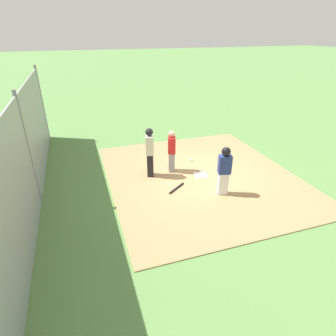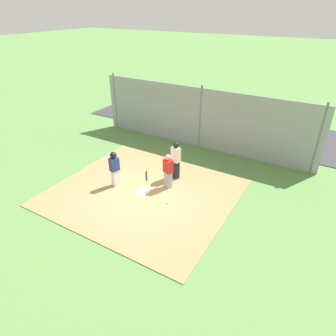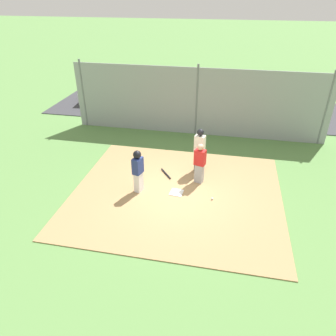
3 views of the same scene
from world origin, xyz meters
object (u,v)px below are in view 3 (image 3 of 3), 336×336
object	(u,v)px
baseball_bat	(166,174)
home_plate	(177,192)
catcher	(200,163)
parked_car_silver	(115,94)
parked_car_white	(200,101)
baseball	(212,199)
umpire	(200,149)
parked_car_red	(248,99)
runner	(138,169)

from	to	relation	value
baseball_bat	home_plate	bearing A→B (deg)	-8.06
home_plate	catcher	distance (m)	1.36
parked_car_silver	parked_car_white	bearing A→B (deg)	-9.26
baseball	parked_car_silver	distance (m)	11.37
catcher	baseball_bat	xyz separation A→B (m)	(1.30, -0.27, -0.76)
catcher	umpire	world-z (taller)	umpire
baseball_bat	parked_car_red	bearing A→B (deg)	122.76
parked_car_silver	umpire	bearing A→B (deg)	-56.18
parked_car_silver	baseball	bearing A→B (deg)	-59.53
home_plate	parked_car_white	size ratio (longest dim) A/B	0.10
runner	parked_car_silver	size ratio (longest dim) A/B	0.36
catcher	parked_car_silver	size ratio (longest dim) A/B	0.35
umpire	runner	xyz separation A→B (m)	(1.90, 1.84, -0.03)
home_plate	catcher	xyz separation A→B (m)	(-0.68, -0.87, 0.78)
home_plate	parked_car_red	bearing A→B (deg)	-105.08
umpire	parked_car_red	xyz separation A→B (m)	(-1.97, -7.72, -0.34)
home_plate	parked_car_red	size ratio (longest dim) A/B	0.10
runner	catcher	bearing A→B (deg)	42.35
baseball	parked_car_silver	world-z (taller)	parked_car_silver
home_plate	baseball	world-z (taller)	baseball
umpire	parked_car_silver	distance (m)	9.47
parked_car_white	baseball_bat	bearing A→B (deg)	-90.37
baseball_bat	catcher	bearing A→B (deg)	41.72
runner	baseball_bat	distance (m)	1.70
runner	parked_car_silver	distance (m)	10.02
umpire	home_plate	bearing A→B (deg)	-4.44
runner	parked_car_white	distance (m)	8.88
parked_car_white	parked_car_silver	world-z (taller)	same
catcher	baseball	bearing A→B (deg)	46.45
runner	umpire	bearing A→B (deg)	59.76
catcher	parked_car_silver	distance (m)	10.18
home_plate	baseball	size ratio (longest dim) A/B	5.95
umpire	baseball_bat	size ratio (longest dim) A/B	2.20
baseball_bat	parked_car_red	distance (m)	8.88
home_plate	parked_car_white	xyz separation A→B (m)	(0.19, -8.67, 0.57)
baseball	catcher	bearing A→B (deg)	-60.81
catcher	home_plate	bearing A→B (deg)	-20.68
catcher	runner	bearing A→B (deg)	-46.12
parked_car_white	parked_car_red	bearing A→B (deg)	18.38
baseball	baseball_bat	bearing A→B (deg)	-34.96
parked_car_red	parked_car_white	size ratio (longest dim) A/B	1.02
baseball_bat	baseball	world-z (taller)	baseball
parked_car_silver	baseball_bat	bearing A→B (deg)	-64.11
runner	baseball_bat	bearing A→B (deg)	76.74
parked_car_white	parked_car_silver	bearing A→B (deg)	179.49
baseball_bat	umpire	bearing A→B (deg)	78.69
baseball	parked_car_white	world-z (taller)	parked_car_white
runner	baseball_bat	world-z (taller)	runner
parked_car_red	parked_car_white	bearing A→B (deg)	-170.43
parked_car_red	home_plate	bearing A→B (deg)	-110.99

